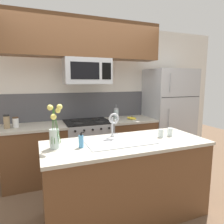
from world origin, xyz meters
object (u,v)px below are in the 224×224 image
drinking_glass (161,133)px  microwave (87,71)px  sink_faucet (114,122)px  storage_jar_tall (7,122)px  flower_vase (55,134)px  refrigerator (168,116)px  storage_jar_medium (16,122)px  french_press (116,114)px  dish_soap_bottle (81,141)px  banana_bunch (132,118)px  stove_range (88,147)px  spare_glass (170,132)px

drinking_glass → microwave: bearing=116.5°
sink_faucet → drinking_glass: (0.55, -0.19, -0.15)m
storage_jar_tall → flower_vase: size_ratio=0.43×
refrigerator → storage_jar_medium: bearing=-179.6°
microwave → french_press: (0.55, 0.08, -0.74)m
sink_faucet → dish_soap_bottle: sink_faucet is taller
banana_bunch → refrigerator: bearing=5.5°
stove_range → refrigerator: (1.65, 0.02, 0.45)m
sink_faucet → stove_range: bearing=93.3°
microwave → refrigerator: 1.86m
stove_range → sink_faucet: (0.06, -1.05, 0.65)m
storage_jar_tall → storage_jar_medium: 0.12m
banana_bunch → french_press: size_ratio=0.71×
stove_range → storage_jar_medium: storage_jar_medium is taller
storage_jar_medium → dish_soap_bottle: bearing=-60.7°
microwave → storage_jar_medium: microwave is taller
spare_glass → flower_vase: (-1.40, 0.03, 0.10)m
french_press → drinking_glass: french_press is taller
banana_bunch → drinking_glass: drinking_glass is taller
storage_jar_tall → french_press: (1.76, 0.08, -0.00)m
banana_bunch → spare_glass: spare_glass is taller
banana_bunch → storage_jar_tall: bearing=178.9°
stove_range → storage_jar_tall: (-1.22, -0.02, 0.55)m
spare_glass → banana_bunch: bearing=87.1°
refrigerator → dish_soap_bottle: size_ratio=11.05×
refrigerator → storage_jar_medium: size_ratio=11.74×
refrigerator → flower_vase: size_ratio=3.94×
storage_jar_tall → storage_jar_medium: storage_jar_tall is taller
stove_range → storage_jar_tall: bearing=-178.9°
sink_faucet → flower_vase: flower_vase is taller
stove_range → sink_faucet: size_ratio=3.04×
stove_range → french_press: french_press is taller
microwave → drinking_glass: (0.61, -1.22, -0.79)m
microwave → banana_bunch: size_ratio=3.92×
refrigerator → dish_soap_bottle: (-2.04, -1.29, 0.07)m
storage_jar_medium → refrigerator: bearing=0.4°
sink_faucet → dish_soap_bottle: bearing=-154.0°
storage_jar_tall → dish_soap_bottle: size_ratio=1.21×
microwave → refrigerator: bearing=1.4°
dish_soap_bottle → drinking_glass: (1.00, 0.02, -0.02)m
spare_glass → flower_vase: bearing=178.8°
dish_soap_bottle → spare_glass: dish_soap_bottle is taller
dish_soap_bottle → french_press: bearing=54.7°
banana_bunch → flower_vase: size_ratio=0.41×
stove_range → dish_soap_bottle: dish_soap_bottle is taller
dish_soap_bottle → flower_vase: 0.28m
stove_range → banana_bunch: banana_bunch is taller
refrigerator → drinking_glass: refrigerator is taller
refrigerator → drinking_glass: size_ratio=18.18×
dish_soap_bottle → flower_vase: bearing=166.1°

